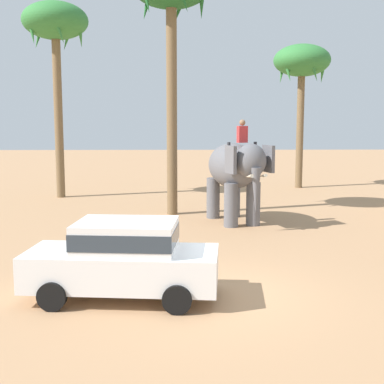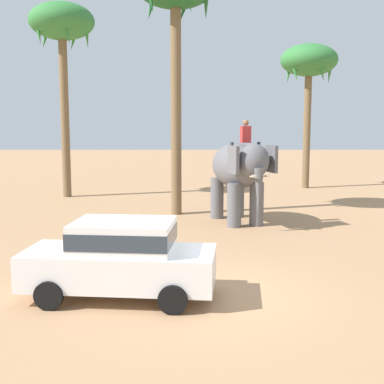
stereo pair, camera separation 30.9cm
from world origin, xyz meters
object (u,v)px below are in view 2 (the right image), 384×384
Objects in this scene: palm_tree_behind_elephant at (307,64)px; palm_tree_left_of_road at (60,28)px; elephant_with_mahout at (237,171)px; car_sedan_foreground at (119,256)px.

palm_tree_left_of_road is (-12.96, -3.57, 1.34)m from palm_tree_behind_elephant.
palm_tree_left_of_road reaches higher than palm_tree_behind_elephant.
elephant_with_mahout is 0.49× the size of palm_tree_behind_elephant.
palm_tree_behind_elephant is 0.85× the size of palm_tree_left_of_road.
car_sedan_foreground is 0.52× the size of palm_tree_behind_elephant.
palm_tree_left_of_road is (-8.14, 6.94, 6.35)m from elephant_with_mahout.
car_sedan_foreground is 21.51m from palm_tree_behind_elephant.
car_sedan_foreground is at bearing -113.13° from palm_tree_behind_elephant.
palm_tree_left_of_road is at bearing 139.53° from elephant_with_mahout.
palm_tree_left_of_road is at bearing 107.49° from car_sedan_foreground.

